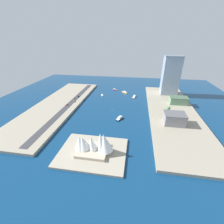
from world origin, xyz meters
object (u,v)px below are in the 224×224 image
sailboat_small_white (102,95)px  warehouse_low_gray (174,119)px  traffic_light_waterfront (78,96)px  patrol_launch_navy (119,118)px  taxi_yellow_cab (74,101)px  pickup_red (67,105)px  water_taxi_orange (125,92)px  suv_black (78,96)px  tugboat_red (115,90)px  tower_tall_glass (171,76)px  sedan_silver (74,98)px  terminal_long_green (178,100)px  opera_landmark (93,144)px  yacht_sleek_gray (134,97)px

sailboat_small_white → warehouse_low_gray: size_ratio=0.39×
traffic_light_waterfront → patrol_launch_navy: bearing=144.4°
taxi_yellow_cab → pickup_red: bearing=68.3°
water_taxi_orange → suv_black: 95.26m
tugboat_red → taxi_yellow_cab: bearing=55.0°
tower_tall_glass → sedan_silver: (172.84, 57.98, -34.64)m
pickup_red → sedan_silver: (-0.41, -28.70, 0.04)m
water_taxi_orange → tugboat_red: bearing=-32.5°
water_taxi_orange → tugboat_red: (22.85, -14.56, -0.02)m
sedan_silver → tower_tall_glass: bearing=-161.5°
suv_black → warehouse_low_gray: bearing=155.0°
sailboat_small_white → terminal_long_green: terminal_long_green is taller
opera_landmark → terminal_long_green: bearing=-128.5°
tugboat_red → tower_tall_glass: 115.08m
patrol_launch_navy → sedan_silver: bearing=-32.3°
yacht_sleek_gray → pickup_red: (108.06, 62.75, 2.79)m
yacht_sleek_gray → tower_tall_glass: tower_tall_glass is taller
yacht_sleek_gray → warehouse_low_gray: 110.55m
terminal_long_green → sedan_silver: terminal_long_green is taller
yacht_sleek_gray → tugboat_red: bearing=-41.0°
taxi_yellow_cab → opera_landmark: 134.33m
tugboat_red → patrol_launch_navy: size_ratio=0.76×
water_taxi_orange → sailboat_small_white: (42.66, 22.80, -0.44)m
terminal_long_green → opera_landmark: (108.63, 136.58, 2.10)m
sailboat_small_white → yacht_sleek_gray: sailboat_small_white is taller
yacht_sleek_gray → taxi_yellow_cab: bearing=24.8°
patrol_launch_navy → taxi_yellow_cab: (84.04, -43.95, 2.59)m
water_taxi_orange → pickup_red: (88.08, 85.39, 2.71)m
warehouse_low_gray → sailboat_small_white: bearing=-39.8°
opera_landmark → taxi_yellow_cab: bearing=-60.2°
warehouse_low_gray → traffic_light_waterfront: warehouse_low_gray is taller
water_taxi_orange → terminal_long_green: 106.04m
tugboat_red → warehouse_low_gray: size_ratio=0.41×
water_taxi_orange → taxi_yellow_cab: (81.78, 69.57, 2.76)m
water_taxi_orange → sedan_silver: bearing=32.9°
patrol_launch_navy → sedan_silver: 106.41m
terminal_long_green → taxi_yellow_cab: (175.29, 20.17, -4.94)m
tower_tall_glass → suv_black: size_ratio=14.68×
yacht_sleek_gray → suv_black: 105.88m
suv_black → opera_landmark: (-68.05, 139.62, 7.03)m
water_taxi_orange → sedan_silver: 104.44m
pickup_red → opera_landmark: size_ratio=0.11×
terminal_long_green → suv_black: 176.77m
sailboat_small_white → warehouse_low_gray: (-115.72, 96.38, 9.54)m
taxi_yellow_cab → sailboat_small_white: bearing=-129.9°
sailboat_small_white → terminal_long_green: (-136.17, 26.60, 8.14)m
patrol_launch_navy → traffic_light_waterfront: size_ratio=2.17×
traffic_light_waterfront → opera_landmark: bearing=116.2°
traffic_light_waterfront → sailboat_small_white: bearing=-139.1°
water_taxi_orange → traffic_light_waterfront: 96.98m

